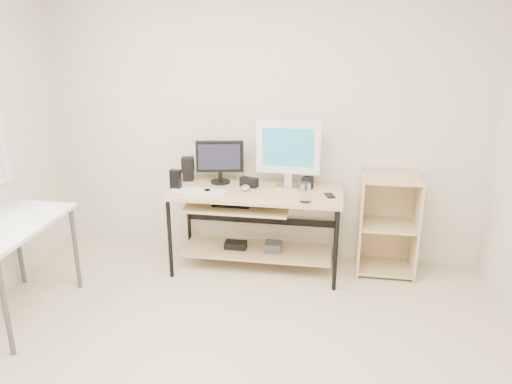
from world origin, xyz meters
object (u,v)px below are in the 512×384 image
object	(u,v)px
white_imac	(288,149)
audio_controller	(176,180)
side_table	(6,234)
black_monitor	(220,159)
desk	(253,213)
shelf_unit	(387,223)

from	to	relation	value
white_imac	audio_controller	size ratio (longest dim) A/B	3.29
side_table	black_monitor	xyz separation A→B (m)	(1.32, 1.22, 0.30)
desk	shelf_unit	bearing A→B (deg)	7.77
side_table	white_imac	bearing A→B (deg)	31.82
desk	white_imac	size ratio (longest dim) A/B	2.51
black_monitor	shelf_unit	bearing A→B (deg)	-10.50
shelf_unit	audio_controller	distance (m)	1.90
black_monitor	white_imac	distance (m)	0.63
shelf_unit	white_imac	world-z (taller)	white_imac
shelf_unit	audio_controller	world-z (taller)	audio_controller
shelf_unit	white_imac	bearing A→B (deg)	-178.87
audio_controller	side_table	bearing A→B (deg)	-128.80
side_table	white_imac	size ratio (longest dim) A/B	1.67
white_imac	side_table	bearing A→B (deg)	-146.70
black_monitor	desk	bearing A→B (deg)	-35.81
audio_controller	black_monitor	bearing A→B (deg)	43.62
shelf_unit	white_imac	distance (m)	1.10
side_table	audio_controller	bearing A→B (deg)	44.33
desk	black_monitor	world-z (taller)	black_monitor
shelf_unit	audio_controller	size ratio (longest dim) A/B	4.95
desk	side_table	xyz separation A→B (m)	(-1.65, -1.06, 0.13)
shelf_unit	black_monitor	xyz separation A→B (m)	(-1.51, -0.01, 0.52)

